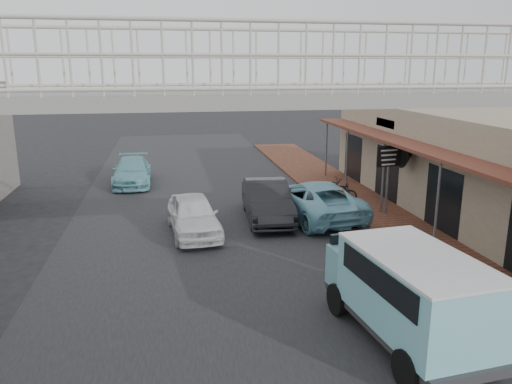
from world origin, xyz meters
name	(u,v)px	position (x,y,z in m)	size (l,w,h in m)	color
ground	(221,279)	(0.00, 0.00, 0.00)	(120.00, 120.00, 0.00)	black
road_strip	(221,278)	(0.00, 0.00, 0.01)	(10.00, 60.00, 0.01)	black
sidewalk	(394,229)	(6.50, 3.00, 0.05)	(3.00, 40.00, 0.10)	brown
shophouse_row	(495,166)	(10.97, 4.00, 2.01)	(7.20, 18.00, 4.00)	gray
footbridge	(242,207)	(0.00, -4.00, 3.18)	(16.40, 2.40, 6.34)	gray
white_hatchback	(193,215)	(-0.50, 4.00, 0.67)	(1.59, 3.96, 1.35)	silver
dark_sedan	(267,201)	(2.35, 5.14, 0.74)	(1.56, 4.47, 1.47)	black
angkot_curb	(315,199)	(4.20, 5.08, 0.72)	(2.38, 5.17, 1.44)	#73B6C9
angkot_far	(132,171)	(-3.03, 12.13, 0.64)	(1.78, 4.39, 1.27)	#6AADB7
angkot_van	(410,285)	(3.48, -3.94, 1.30)	(2.31, 4.36, 2.05)	black
motorcycle_near	(327,190)	(5.30, 6.94, 0.60)	(0.66, 1.91, 1.00)	black
motorcycle_far	(339,192)	(5.74, 6.61, 0.55)	(0.42, 1.48, 0.89)	black
arrow_sign	(404,156)	(7.70, 4.94, 2.32)	(1.64, 1.07, 2.75)	#59595B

